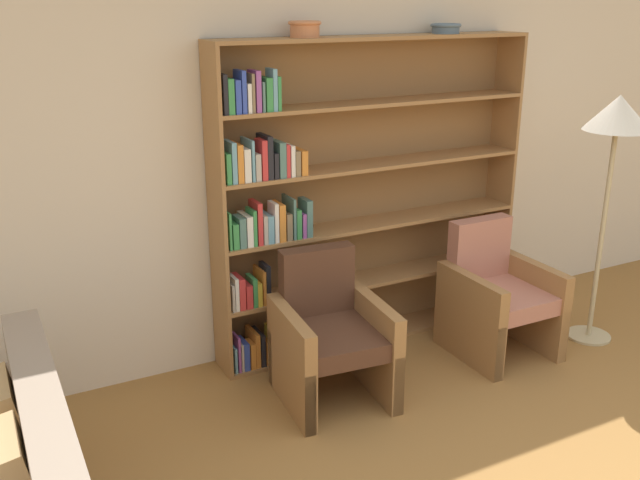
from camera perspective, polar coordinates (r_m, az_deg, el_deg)
wall_back at (r=5.05m, az=1.66°, el=7.00°), size 12.00×0.06×2.75m
bookshelf at (r=4.95m, az=1.93°, el=3.10°), size 2.35×0.30×2.18m
bowl_copper at (r=4.61m, az=-1.22°, el=16.60°), size 0.21×0.21×0.10m
bowl_terracotta at (r=5.19m, az=10.03°, el=16.39°), size 0.21×0.21×0.07m
armchair_leather at (r=4.48m, az=0.83°, el=-7.70°), size 0.71×0.74×0.92m
armchair_cushioned at (r=5.20m, az=13.96°, el=-4.39°), size 0.65×0.69×0.92m
floor_lamp at (r=5.29m, az=22.64°, el=8.41°), size 0.45×0.45×1.80m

